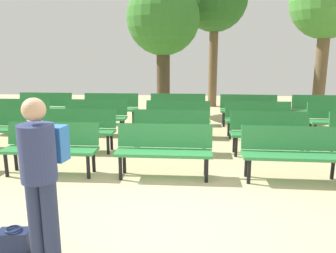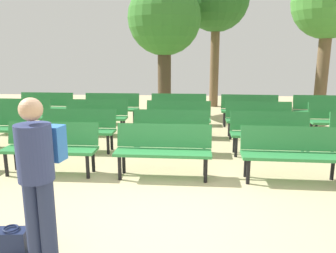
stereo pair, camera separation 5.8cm
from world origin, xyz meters
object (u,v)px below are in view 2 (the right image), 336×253
at_px(bench_r2_c1, 96,115).
at_px(bench_r3_c3, 250,108).
at_px(bench_r0_c1, 51,145).
at_px(bench_r0_c2, 164,147).
at_px(bench_r1_c3, 270,130).
at_px(visitor_with_backpack, 38,170).
at_px(bench_r1_c2, 171,129).
at_px(tree_0, 164,20).
at_px(bench_r2_c3, 259,117).
at_px(bench_r3_c1, 111,106).
at_px(bench_r2_c0, 19,114).
at_px(bench_r3_c4, 323,109).
at_px(tree_1, 329,4).
at_px(bench_r0_c3, 291,151).
at_px(bench_r2_c2, 178,116).
at_px(bench_r3_c0, 46,105).
at_px(tree_2, 216,0).
at_px(bench_r1_c1, 78,127).
at_px(bench_r3_c2, 179,107).
at_px(handbag, 12,241).

distance_m(bench_r2_c1, bench_r3_c3, 4.26).
distance_m(bench_r0_c1, bench_r0_c2, 1.95).
bearing_deg(bench_r1_c3, bench_r0_c2, -145.49).
xyz_separation_m(bench_r0_c2, visitor_with_backpack, (-1.05, -2.38, 0.43)).
xyz_separation_m(bench_r0_c1, bench_r1_c2, (1.99, 1.36, 0.00)).
xyz_separation_m(bench_r0_c1, tree_0, (1.56, 5.81, 2.55)).
xyz_separation_m(bench_r2_c3, bench_r3_c1, (-3.97, 1.49, 0.00)).
relative_size(bench_r2_c0, bench_r3_c4, 1.00).
relative_size(bench_r0_c1, bench_r2_c1, 1.00).
xyz_separation_m(bench_r1_c2, tree_1, (4.62, 4.29, 2.99)).
height_order(bench_r2_c1, bench_r3_c4, same).
relative_size(bench_r0_c3, bench_r3_c4, 1.00).
bearing_deg(bench_r1_c2, bench_r0_c1, -143.12).
xyz_separation_m(bench_r1_c2, bench_r2_c2, (0.12, 1.38, 0.00)).
distance_m(bench_r1_c2, bench_r3_c0, 4.84).
relative_size(bench_r0_c1, bench_r3_c4, 0.99).
height_order(bench_r1_c3, bench_r2_c2, same).
bearing_deg(bench_r2_c2, bench_r1_c2, -92.48).
xyz_separation_m(tree_2, visitor_with_backpack, (-2.45, -10.04, -2.99)).
height_order(bench_r1_c3, bench_r2_c0, same).
bearing_deg(bench_r1_c1, bench_r0_c1, -90.14).
xyz_separation_m(bench_r0_c3, bench_r3_c1, (-3.91, 4.33, 0.00)).
distance_m(bench_r0_c3, bench_r3_c1, 5.83).
relative_size(bench_r3_c0, bench_r3_c2, 1.00).
relative_size(bench_r0_c3, handbag, 4.86).
xyz_separation_m(bench_r0_c1, bench_r0_c3, (4.02, -0.13, 0.00)).
height_order(bench_r0_c3, tree_2, tree_2).
bearing_deg(bench_r3_c2, bench_r2_c1, -146.25).
relative_size(bench_r2_c1, bench_r2_c2, 0.99).
bearing_deg(bench_r1_c3, bench_r3_c2, 125.12).
distance_m(bench_r0_c3, bench_r2_c1, 5.00).
distance_m(bench_r0_c3, bench_r3_c4, 4.69).
distance_m(bench_r1_c2, bench_r2_c0, 4.28).
distance_m(bench_r1_c2, bench_r3_c1, 3.40).
bearing_deg(bench_r3_c2, visitor_with_backpack, -99.30).
bearing_deg(bench_r2_c3, bench_r1_c1, -161.03).
bearing_deg(bench_r3_c2, handbag, -102.46).
height_order(tree_0, visitor_with_backpack, tree_0).
relative_size(bench_r1_c1, bench_r1_c3, 1.00).
bearing_deg(handbag, bench_r3_c3, 61.09).
bearing_deg(bench_r2_c0, bench_r0_c1, -52.16).
xyz_separation_m(bench_r2_c1, bench_r2_c2, (2.10, -0.12, 0.00)).
xyz_separation_m(bench_r1_c2, bench_r3_c2, (0.09, 2.84, 0.00)).
xyz_separation_m(bench_r1_c2, bench_r1_c3, (2.03, -0.06, 0.00)).
xyz_separation_m(tree_1, visitor_with_backpack, (-5.72, -8.09, -2.56)).
xyz_separation_m(bench_r2_c3, tree_2, (-0.74, 4.89, 3.43)).
relative_size(bench_r0_c1, bench_r2_c3, 1.00).
bearing_deg(bench_r2_c3, bench_r3_c4, 34.03).
bearing_deg(bench_r3_c4, bench_r3_c1, -179.20).
bearing_deg(bench_r1_c2, bench_r0_c2, -89.32).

